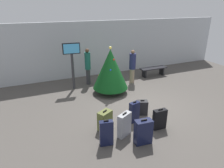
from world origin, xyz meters
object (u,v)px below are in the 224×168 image
object	(u,v)px
suitcase_1	(105,120)
suitcase_0	(160,119)
holiday_tree	(110,69)
traveller_0	(132,66)
suitcase_3	(143,132)
suitcase_2	(106,133)
traveller_1	(88,65)
suitcase_5	(124,125)
suitcase_6	(134,112)
suitcase_4	(142,108)
flight_info_kiosk	(72,58)
waiting_bench	(153,70)

from	to	relation	value
suitcase_1	suitcase_0	bearing A→B (deg)	-22.39
holiday_tree	suitcase_0	bearing A→B (deg)	-84.46
traveller_0	suitcase_0	world-z (taller)	traveller_0
suitcase_3	suitcase_2	bearing A→B (deg)	161.16
traveller_1	suitcase_5	xyz separation A→B (m)	(-0.29, -4.58, -0.60)
suitcase_3	suitcase_6	size ratio (longest dim) A/B	1.02
traveller_1	suitcase_3	distance (m)	5.15
suitcase_1	suitcase_5	size ratio (longest dim) A/B	0.86
traveller_0	suitcase_6	distance (m)	3.77
traveller_0	suitcase_4	size ratio (longest dim) A/B	2.97
suitcase_6	traveller_1	bearing A→B (deg)	95.40
holiday_tree	flight_info_kiosk	distance (m)	1.84
suitcase_2	suitcase_3	xyz separation A→B (m)	(1.00, -0.34, -0.02)
flight_info_kiosk	suitcase_4	bearing A→B (deg)	-63.16
traveller_1	suitcase_6	distance (m)	4.07
suitcase_4	suitcase_6	bearing A→B (deg)	-147.28
waiting_bench	suitcase_2	world-z (taller)	suitcase_2
waiting_bench	suitcase_1	world-z (taller)	suitcase_1
traveller_0	suitcase_1	world-z (taller)	traveller_0
waiting_bench	suitcase_2	bearing A→B (deg)	-135.94
traveller_1	suitcase_4	xyz separation A→B (m)	(0.89, -3.68, -0.71)
flight_info_kiosk	suitcase_1	world-z (taller)	flight_info_kiosk
suitcase_1	suitcase_4	size ratio (longest dim) A/B	1.18
flight_info_kiosk	suitcase_3	distance (m)	5.01
suitcase_0	suitcase_5	distance (m)	1.21
holiday_tree	suitcase_6	world-z (taller)	holiday_tree
suitcase_1	suitcase_3	size ratio (longest dim) A/B	0.86
suitcase_3	suitcase_1	bearing A→B (deg)	124.42
waiting_bench	suitcase_6	size ratio (longest dim) A/B	2.04
traveller_1	suitcase_4	distance (m)	3.85
flight_info_kiosk	traveller_1	xyz separation A→B (m)	(0.82, 0.30, -0.51)
suitcase_4	suitcase_5	xyz separation A→B (m)	(-1.18, -0.90, 0.11)
suitcase_6	traveller_0	bearing A→B (deg)	62.36
waiting_bench	traveller_1	world-z (taller)	traveller_1
suitcase_0	suitcase_4	size ratio (longest dim) A/B	1.25
suitcase_3	suitcase_4	world-z (taller)	suitcase_3
suitcase_0	holiday_tree	bearing A→B (deg)	95.54
suitcase_1	suitcase_6	xyz separation A→B (m)	(1.08, 0.02, 0.05)
flight_info_kiosk	suitcase_1	distance (m)	3.90
traveller_1	suitcase_3	bearing A→B (deg)	-89.47
holiday_tree	suitcase_3	xyz separation A→B (m)	(-0.56, -3.69, -0.75)
holiday_tree	suitcase_0	xyz separation A→B (m)	(0.32, -3.27, -0.79)
suitcase_5	suitcase_6	bearing A→B (deg)	40.72
traveller_1	suitcase_0	distance (m)	4.82
suitcase_0	suitcase_2	xyz separation A→B (m)	(-1.87, -0.08, 0.05)
suitcase_0	suitcase_2	distance (m)	1.88
suitcase_6	suitcase_2	bearing A→B (deg)	-150.13
holiday_tree	suitcase_4	xyz separation A→B (m)	(0.29, -2.25, -0.86)
waiting_bench	suitcase_2	distance (m)	6.49
flight_info_kiosk	suitcase_3	bearing A→B (deg)	-79.82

